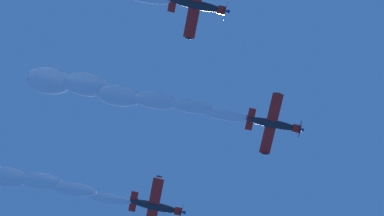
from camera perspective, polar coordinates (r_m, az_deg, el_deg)
airplane_lead at (r=95.92m, az=5.74°, el=-1.12°), size 6.87×7.69×2.60m
airplane_left_wingman at (r=97.30m, az=-2.44°, el=-6.84°), size 6.87×7.67×2.77m
airplane_right_wingman at (r=89.85m, az=0.47°, el=7.12°), size 6.87×7.68×2.78m
smoke_trail_lead at (r=96.11m, az=-6.15°, el=1.22°), size 26.19×8.46×4.02m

